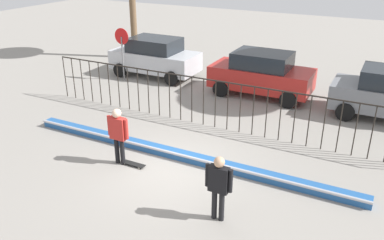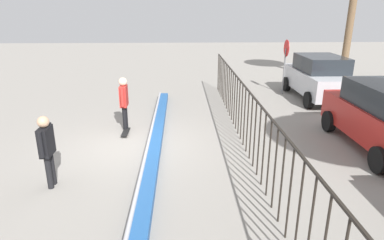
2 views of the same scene
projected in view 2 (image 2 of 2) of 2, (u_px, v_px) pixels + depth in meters
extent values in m
plane|color=gray|center=(134.00, 146.00, 9.80)|extent=(60.00, 60.00, 0.00)
cube|color=#235699|center=(155.00, 143.00, 9.79)|extent=(11.00, 0.36, 0.22)
cylinder|color=#B2B2B7|center=(149.00, 139.00, 9.75)|extent=(11.00, 0.09, 0.09)
cylinder|color=black|center=(218.00, 72.00, 16.25)|extent=(0.04, 0.04, 1.77)
cylinder|color=black|center=(219.00, 74.00, 15.80)|extent=(0.04, 0.04, 1.77)
cylinder|color=black|center=(220.00, 76.00, 15.36)|extent=(0.04, 0.04, 1.77)
cylinder|color=black|center=(222.00, 78.00, 14.92)|extent=(0.04, 0.04, 1.77)
cylinder|color=black|center=(223.00, 80.00, 14.48)|extent=(0.04, 0.04, 1.77)
cylinder|color=black|center=(224.00, 82.00, 14.04)|extent=(0.04, 0.04, 1.77)
cylinder|color=black|center=(226.00, 85.00, 13.60)|extent=(0.04, 0.04, 1.77)
cylinder|color=black|center=(227.00, 87.00, 13.16)|extent=(0.04, 0.04, 1.77)
cylinder|color=black|center=(229.00, 90.00, 12.71)|extent=(0.04, 0.04, 1.77)
cylinder|color=black|center=(231.00, 93.00, 12.27)|extent=(0.04, 0.04, 1.77)
cylinder|color=black|center=(232.00, 96.00, 11.83)|extent=(0.04, 0.04, 1.77)
cylinder|color=black|center=(234.00, 100.00, 11.39)|extent=(0.04, 0.04, 1.77)
cylinder|color=black|center=(237.00, 103.00, 10.95)|extent=(0.04, 0.04, 1.77)
cylinder|color=black|center=(239.00, 108.00, 10.51)|extent=(0.04, 0.04, 1.77)
cylinder|color=black|center=(242.00, 112.00, 10.07)|extent=(0.04, 0.04, 1.77)
cylinder|color=black|center=(244.00, 117.00, 9.62)|extent=(0.04, 0.04, 1.77)
cylinder|color=black|center=(248.00, 122.00, 9.18)|extent=(0.04, 0.04, 1.77)
cylinder|color=black|center=(251.00, 128.00, 8.74)|extent=(0.04, 0.04, 1.77)
cylinder|color=black|center=(255.00, 134.00, 8.30)|extent=(0.04, 0.04, 1.77)
cylinder|color=black|center=(259.00, 141.00, 7.86)|extent=(0.04, 0.04, 1.77)
cylinder|color=black|center=(264.00, 149.00, 7.42)|extent=(0.04, 0.04, 1.77)
cylinder|color=black|center=(269.00, 159.00, 6.97)|extent=(0.04, 0.04, 1.77)
cylinder|color=black|center=(275.00, 169.00, 6.53)|extent=(0.04, 0.04, 1.77)
cylinder|color=black|center=(282.00, 181.00, 6.09)|extent=(0.04, 0.04, 1.77)
cylinder|color=black|center=(290.00, 194.00, 5.65)|extent=(0.04, 0.04, 1.77)
cylinder|color=black|center=(299.00, 210.00, 5.21)|extent=(0.04, 0.04, 1.77)
cylinder|color=black|center=(310.00, 229.00, 4.77)|extent=(0.04, 0.04, 1.77)
cube|color=black|center=(246.00, 88.00, 9.35)|extent=(14.00, 0.04, 0.04)
cylinder|color=black|center=(126.00, 117.00, 11.12)|extent=(0.14, 0.14, 0.82)
cylinder|color=black|center=(125.00, 119.00, 10.94)|extent=(0.14, 0.14, 0.82)
cube|color=#B22823|center=(124.00, 96.00, 10.79)|extent=(0.50, 0.21, 0.68)
sphere|color=beige|center=(123.00, 82.00, 10.63)|extent=(0.27, 0.27, 0.27)
cylinder|color=#B22823|center=(125.00, 93.00, 11.06)|extent=(0.11, 0.11, 0.61)
cylinder|color=#B22823|center=(122.00, 97.00, 10.49)|extent=(0.11, 0.11, 0.61)
cube|color=black|center=(126.00, 132.00, 10.75)|extent=(0.80, 0.20, 0.02)
cylinder|color=silver|center=(127.00, 136.00, 10.51)|extent=(0.05, 0.03, 0.05)
cylinder|color=silver|center=(122.00, 136.00, 10.51)|extent=(0.05, 0.03, 0.05)
cylinder|color=silver|center=(129.00, 130.00, 11.02)|extent=(0.05, 0.03, 0.05)
cylinder|color=silver|center=(125.00, 130.00, 11.02)|extent=(0.05, 0.03, 0.05)
cylinder|color=black|center=(52.00, 169.00, 7.61)|extent=(0.13, 0.13, 0.78)
cylinder|color=black|center=(49.00, 172.00, 7.43)|extent=(0.13, 0.13, 0.78)
cube|color=black|center=(46.00, 141.00, 7.29)|extent=(0.48, 0.20, 0.65)
sphere|color=tan|center=(43.00, 122.00, 7.14)|extent=(0.26, 0.26, 0.26)
cylinder|color=black|center=(51.00, 135.00, 7.55)|extent=(0.10, 0.10, 0.58)
cylinder|color=black|center=(41.00, 145.00, 7.00)|extent=(0.10, 0.10, 0.58)
cube|color=#B7BABF|center=(319.00, 81.00, 14.67)|extent=(4.30, 1.90, 0.90)
cube|color=#1E2328|center=(321.00, 64.00, 14.42)|extent=(2.37, 1.71, 0.66)
cylinder|color=black|center=(355.00, 100.00, 13.46)|extent=(0.68, 0.22, 0.68)
cylinder|color=black|center=(309.00, 100.00, 13.40)|extent=(0.68, 0.22, 0.68)
cylinder|color=black|center=(325.00, 84.00, 16.23)|extent=(0.68, 0.22, 0.68)
cylinder|color=black|center=(287.00, 84.00, 16.17)|extent=(0.68, 0.22, 0.68)
cylinder|color=black|center=(379.00, 160.00, 8.15)|extent=(0.68, 0.22, 0.68)
cylinder|color=black|center=(329.00, 121.00, 10.92)|extent=(0.68, 0.22, 0.68)
cylinder|color=slate|center=(284.00, 71.00, 15.48)|extent=(0.07, 0.07, 2.10)
cylinder|color=red|center=(286.00, 48.00, 15.14)|extent=(0.76, 0.02, 0.76)
cylinder|color=brown|center=(349.00, 30.00, 16.88)|extent=(0.36, 0.36, 5.57)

